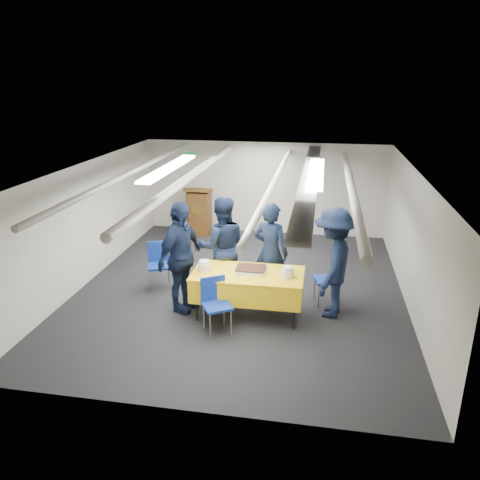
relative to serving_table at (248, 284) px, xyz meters
name	(u,v)px	position (x,y,z in m)	size (l,w,h in m)	color
ground	(241,288)	(-0.29, 0.99, -0.56)	(7.00, 7.00, 0.00)	black
room_shell	(249,191)	(-0.20, 1.40, 1.25)	(6.00, 7.00, 2.30)	beige
serving_table	(248,284)	(0.00, 0.00, 0.00)	(1.83, 0.92, 0.77)	black
sheet_cake	(251,270)	(0.04, 0.04, 0.25)	(0.50, 0.38, 0.09)	white
plate_stack_left	(204,266)	(-0.72, -0.05, 0.29)	(0.21, 0.21, 0.18)	white
plate_stack_right	(287,272)	(0.65, -0.05, 0.29)	(0.21, 0.21, 0.17)	white
podium	(199,211)	(-1.89, 4.04, 0.05)	(0.62, 0.53, 1.25)	brown
chair_near	(215,299)	(-0.43, -0.56, -0.03)	(0.58, 0.58, 0.87)	gray
chair_right	(332,275)	(1.38, 0.70, -0.03)	(0.51, 0.51, 0.87)	gray
chair_left	(159,260)	(-1.84, 0.85, -0.03)	(0.55, 0.55, 0.87)	gray
sailor_a	(271,252)	(0.30, 0.68, 0.34)	(0.65, 0.43, 1.79)	black
sailor_b	(222,247)	(-0.59, 0.74, 0.36)	(0.89, 0.70, 1.84)	black
sailor_c	(181,258)	(-1.14, 0.00, 0.40)	(1.12, 0.47, 1.92)	black
sailor_d	(333,263)	(1.37, 0.28, 0.37)	(1.20, 0.69, 1.86)	black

